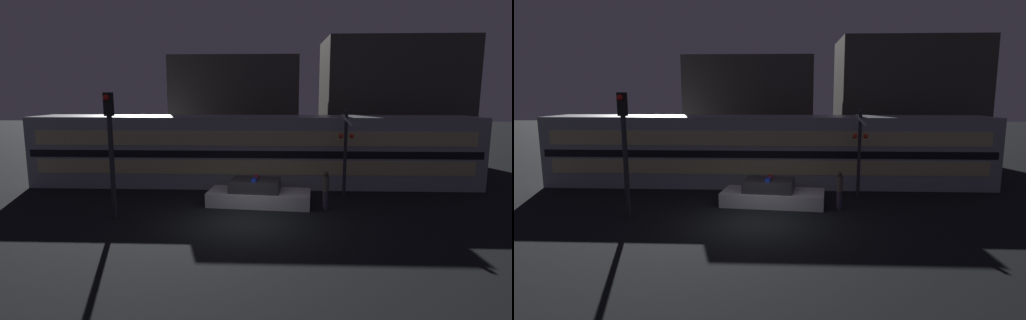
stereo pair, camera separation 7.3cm
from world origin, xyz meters
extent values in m
plane|color=black|center=(0.00, 0.00, 0.00)|extent=(120.00, 120.00, 0.00)
cube|color=#999EA5|center=(0.04, 6.83, 1.87)|extent=(23.65, 2.97, 3.74)
cube|color=black|center=(0.04, 5.33, 1.87)|extent=(23.18, 0.03, 0.37)
cube|color=beige|center=(0.04, 5.33, 1.20)|extent=(22.47, 0.02, 0.75)
cube|color=beige|center=(0.04, 5.33, 2.69)|extent=(22.47, 0.02, 0.75)
cube|color=silver|center=(0.51, 2.66, 0.31)|extent=(4.69, 2.29, 0.63)
cube|color=#333338|center=(0.33, 2.67, 0.88)|extent=(2.33, 1.83, 0.51)
cube|color=blue|center=(0.30, 2.40, 1.20)|extent=(0.26, 0.57, 0.12)
cube|color=red|center=(0.35, 2.95, 1.20)|extent=(0.26, 0.57, 0.12)
cylinder|color=#3F384C|center=(3.38, 2.07, 0.39)|extent=(0.24, 0.24, 0.79)
cylinder|color=#595147|center=(3.38, 2.07, 1.11)|extent=(0.28, 0.28, 0.65)
sphere|color=brown|center=(3.38, 2.07, 1.55)|extent=(0.21, 0.21, 0.21)
cylinder|color=#2D2D33|center=(4.60, 4.50, 2.10)|extent=(0.16, 0.16, 4.19)
sphere|color=red|center=(4.35, 4.35, 2.94)|extent=(0.23, 0.23, 0.23)
sphere|color=red|center=(4.85, 4.35, 2.94)|extent=(0.23, 0.23, 0.23)
cube|color=white|center=(4.60, 4.40, 3.69)|extent=(0.58, 0.03, 0.58)
cylinder|color=#2D2D33|center=(-5.22, 0.46, 2.03)|extent=(0.19, 0.19, 4.07)
cube|color=black|center=(-5.22, 0.46, 4.52)|extent=(0.30, 0.30, 0.90)
sphere|color=red|center=(-5.22, 0.27, 4.77)|extent=(0.23, 0.23, 0.23)
cube|color=#47423D|center=(-1.53, 14.86, 3.73)|extent=(8.61, 6.77, 7.45)
cube|color=#47423D|center=(9.51, 14.34, 4.34)|extent=(9.59, 5.61, 8.69)
camera|label=1|loc=(1.07, -14.72, 4.88)|focal=28.00mm
camera|label=2|loc=(1.15, -14.72, 4.88)|focal=28.00mm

